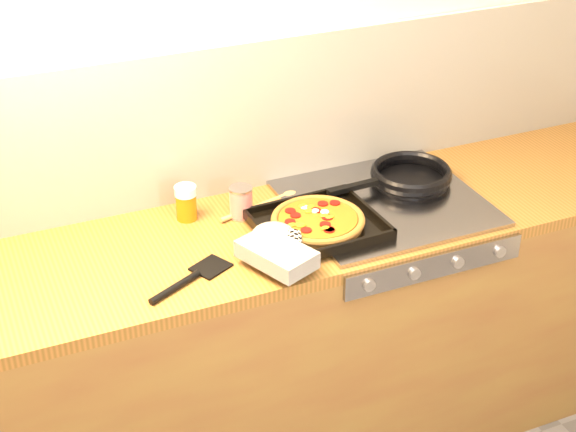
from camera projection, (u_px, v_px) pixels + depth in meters
name	position (u px, v px, depth m)	size (l,w,h in m)	color
room_shell	(220.00, 122.00, 2.78)	(3.20, 3.20, 3.20)	white
counter_run	(258.00, 350.00, 2.90)	(3.20, 0.62, 0.90)	olive
stovetop	(385.00, 203.00, 2.83)	(0.60, 0.56, 0.02)	gray
pizza_on_tray	(306.00, 229.00, 2.62)	(0.48, 0.43, 0.06)	black
frying_pan	(409.00, 176.00, 2.92)	(0.46, 0.28, 0.04)	black
tomato_can	(241.00, 202.00, 2.74)	(0.08, 0.08, 0.10)	#A00C16
juice_glass	(186.00, 202.00, 2.72)	(0.09, 0.09, 0.11)	#CC620C
wooden_spoon	(267.00, 203.00, 2.82)	(0.30, 0.10, 0.02)	tan
black_spatula	(190.00, 279.00, 2.45)	(0.27, 0.18, 0.02)	black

